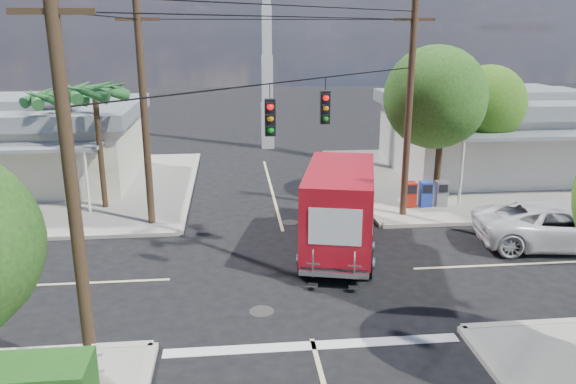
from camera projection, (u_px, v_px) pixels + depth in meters
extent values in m
plane|color=black|center=(294.00, 274.00, 18.25)|extent=(120.00, 120.00, 0.00)
cube|color=gray|center=(476.00, 177.00, 29.80)|extent=(14.00, 14.00, 0.14)
cube|color=#A5A092|center=(347.00, 181.00, 29.12)|extent=(0.25, 14.00, 0.14)
cube|color=#A5A092|center=(548.00, 220.00, 23.12)|extent=(14.00, 0.25, 0.14)
cube|color=gray|center=(48.00, 189.00, 27.65)|extent=(14.00, 14.00, 0.14)
cube|color=#A5A092|center=(191.00, 185.00, 28.33)|extent=(0.25, 14.00, 0.14)
cube|color=beige|center=(272.00, 189.00, 27.79)|extent=(0.12, 12.00, 0.01)
cube|color=silver|center=(313.00, 345.00, 14.14)|extent=(7.50, 0.40, 0.01)
cube|color=silver|center=(498.00, 140.00, 30.41)|extent=(11.00, 8.00, 3.40)
cube|color=gray|center=(502.00, 102.00, 29.83)|extent=(11.80, 8.80, 0.70)
cube|color=gray|center=(503.00, 93.00, 29.69)|extent=(6.05, 4.40, 0.50)
cube|color=gray|center=(551.00, 135.00, 25.39)|extent=(9.90, 1.80, 0.15)
cylinder|color=silver|center=(461.00, 173.00, 24.61)|extent=(0.12, 0.12, 2.90)
cube|color=beige|center=(32.00, 150.00, 28.51)|extent=(10.00, 8.00, 3.20)
cube|color=gray|center=(27.00, 111.00, 27.96)|extent=(10.80, 8.80, 0.70)
cube|color=gray|center=(26.00, 101.00, 27.82)|extent=(5.50, 4.40, 0.50)
cylinder|color=silver|center=(87.00, 182.00, 23.53)|extent=(0.12, 0.12, 2.70)
cube|color=silver|center=(268.00, 125.00, 36.96)|extent=(0.80, 0.80, 3.00)
cube|color=silver|center=(267.00, 79.00, 36.12)|extent=(0.70, 0.70, 3.00)
cube|color=silver|center=(267.00, 31.00, 35.27)|extent=(0.60, 0.60, 3.00)
cylinder|color=#422D1C|center=(439.00, 157.00, 24.83)|extent=(0.28, 0.28, 4.10)
sphere|color=#1F4316|center=(443.00, 99.00, 24.10)|extent=(4.10, 4.10, 4.10)
sphere|color=#1F4316|center=(433.00, 93.00, 24.18)|extent=(3.33, 3.33, 3.33)
sphere|color=#1F4316|center=(453.00, 103.00, 23.89)|extent=(3.58, 3.58, 3.58)
cylinder|color=#422D1C|center=(474.00, 151.00, 27.25)|extent=(0.28, 0.28, 3.58)
sphere|color=#325E15|center=(478.00, 105.00, 26.62)|extent=(3.58, 3.58, 3.58)
sphere|color=#325E15|center=(469.00, 100.00, 26.71)|extent=(2.91, 2.91, 2.91)
sphere|color=#325E15|center=(488.00, 108.00, 26.40)|extent=(3.14, 3.14, 3.14)
cylinder|color=#422D1C|center=(100.00, 151.00, 23.93)|extent=(0.24, 0.24, 5.00)
cone|color=#245E28|center=(117.00, 89.00, 23.28)|extent=(0.50, 2.06, 0.98)
cone|color=#245E28|center=(112.00, 88.00, 23.92)|extent=(1.92, 1.68, 0.98)
cone|color=#245E28|center=(94.00, 87.00, 24.01)|extent=(2.12, 0.95, 0.98)
cone|color=#245E28|center=(77.00, 89.00, 23.49)|extent=(1.34, 2.07, 0.98)
cone|color=#245E28|center=(72.00, 91.00, 22.74)|extent=(1.34, 2.07, 0.98)
cone|color=#245E28|center=(84.00, 92.00, 22.34)|extent=(2.12, 0.95, 0.98)
cone|color=#245E28|center=(105.00, 91.00, 22.58)|extent=(1.92, 1.68, 0.98)
cylinder|color=#422D1C|center=(62.00, 149.00, 25.22)|extent=(0.24, 0.24, 4.60)
cone|color=#245E28|center=(77.00, 95.00, 24.63)|extent=(0.50, 2.06, 0.98)
cone|color=#245E28|center=(74.00, 94.00, 25.27)|extent=(1.92, 1.68, 0.98)
cone|color=#245E28|center=(57.00, 93.00, 25.36)|extent=(2.12, 0.95, 0.98)
cone|color=#245E28|center=(40.00, 95.00, 24.84)|extent=(1.34, 2.07, 0.98)
cone|color=#245E28|center=(34.00, 97.00, 24.09)|extent=(1.34, 2.07, 0.98)
cone|color=#245E28|center=(45.00, 98.00, 23.69)|extent=(2.12, 0.95, 0.98)
cone|color=#245E28|center=(65.00, 97.00, 23.93)|extent=(1.92, 1.68, 0.98)
cylinder|color=#473321|center=(72.00, 190.00, 11.51)|extent=(0.28, 0.28, 9.00)
cube|color=#473321|center=(52.00, 11.00, 10.52)|extent=(1.60, 0.12, 0.12)
cylinder|color=#473321|center=(409.00, 111.00, 22.45)|extent=(0.28, 0.28, 9.00)
cube|color=#473321|center=(414.00, 19.00, 21.46)|extent=(1.60, 0.12, 0.12)
cylinder|color=#473321|center=(144.00, 115.00, 21.43)|extent=(0.28, 0.28, 9.00)
cube|color=#473321|center=(137.00, 19.00, 20.45)|extent=(1.60, 0.12, 0.12)
cylinder|color=black|center=(295.00, 81.00, 16.50)|extent=(10.43, 10.43, 0.04)
cube|color=black|center=(270.00, 118.00, 15.93)|extent=(0.30, 0.24, 1.05)
sphere|color=red|center=(270.00, 107.00, 15.70)|extent=(0.20, 0.20, 0.20)
cube|color=black|center=(325.00, 107.00, 17.92)|extent=(0.30, 0.24, 1.05)
sphere|color=red|center=(326.00, 98.00, 17.70)|extent=(0.20, 0.20, 0.20)
cube|color=silver|center=(96.00, 365.00, 12.23)|extent=(0.09, 0.06, 1.00)
cube|color=#A01C10|center=(410.00, 194.00, 24.54)|extent=(0.50, 0.50, 1.10)
cube|color=#1C369B|center=(425.00, 194.00, 24.61)|extent=(0.50, 0.50, 1.10)
cube|color=slate|center=(441.00, 193.00, 24.68)|extent=(0.50, 0.50, 1.10)
cube|color=black|center=(340.00, 233.00, 20.45)|extent=(3.66, 7.25, 0.22)
cube|color=red|center=(344.00, 194.00, 22.84)|extent=(2.44, 1.99, 1.96)
cube|color=black|center=(344.00, 181.00, 23.33)|extent=(1.87, 0.67, 0.85)
cube|color=silver|center=(344.00, 202.00, 23.78)|extent=(2.02, 0.60, 0.31)
cube|color=red|center=(339.00, 205.00, 19.31)|extent=(3.41, 5.56, 2.59)
cube|color=white|center=(373.00, 203.00, 19.12)|extent=(0.79, 3.13, 1.16)
cube|color=white|center=(307.00, 200.00, 19.42)|extent=(0.79, 3.13, 1.16)
cube|color=white|center=(335.00, 227.00, 16.79)|extent=(1.56, 0.40, 1.16)
cube|color=silver|center=(334.00, 274.00, 17.10)|extent=(2.13, 0.73, 0.16)
cube|color=silver|center=(313.00, 263.00, 16.97)|extent=(0.40, 0.15, 0.89)
cube|color=silver|center=(355.00, 266.00, 16.80)|extent=(0.40, 0.15, 0.89)
cylinder|color=black|center=(318.00, 210.00, 23.05)|extent=(0.51, 1.02, 0.98)
cylinder|color=black|center=(368.00, 212.00, 22.77)|extent=(0.51, 1.02, 0.98)
cylinder|color=black|center=(304.00, 260.00, 18.13)|extent=(0.51, 1.02, 0.98)
cylinder|color=black|center=(368.00, 263.00, 17.85)|extent=(0.51, 1.02, 0.98)
imported|color=silver|center=(557.00, 226.00, 20.32)|extent=(6.12, 3.50, 1.61)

